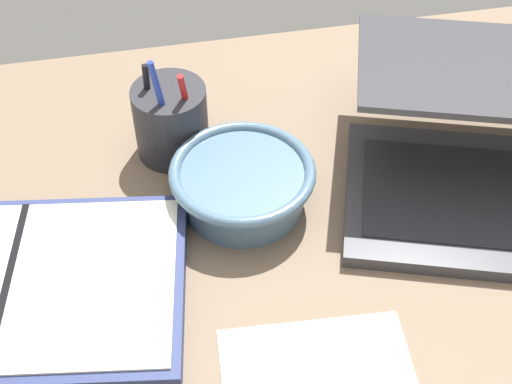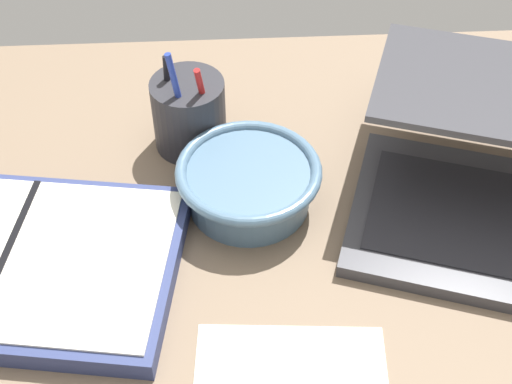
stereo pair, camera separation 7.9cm
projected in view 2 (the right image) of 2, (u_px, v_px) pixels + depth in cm
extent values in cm
cube|color=#75604C|center=(223.00, 309.00, 77.50)|extent=(140.00, 100.00, 2.00)
cube|color=#38383D|center=(497.00, 227.00, 83.24)|extent=(39.40, 32.52, 1.80)
cube|color=#232328|center=(499.00, 221.00, 82.51)|extent=(33.51, 25.13, 0.24)
cylinder|color=slate|center=(249.00, 186.00, 85.38)|extent=(14.76, 14.76, 5.29)
torus|color=slate|center=(249.00, 171.00, 83.48)|extent=(17.37, 17.37, 1.39)
cylinder|color=#28282D|center=(189.00, 114.00, 91.27)|extent=(9.39, 9.39, 9.75)
cylinder|color=black|center=(169.00, 98.00, 90.15)|extent=(1.09, 1.75, 12.05)
cylinder|color=#233899|center=(181.00, 105.00, 87.00)|extent=(2.73, 1.42, 14.77)
cylinder|color=#B21E1E|center=(205.00, 105.00, 88.61)|extent=(2.20, 2.98, 12.63)
cube|color=navy|center=(10.00, 262.00, 79.09)|extent=(40.45, 29.65, 2.62)
cube|color=silver|center=(87.00, 260.00, 77.43)|extent=(20.45, 24.51, 0.30)
cube|color=black|center=(6.00, 253.00, 77.93)|extent=(4.18, 21.99, 0.30)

